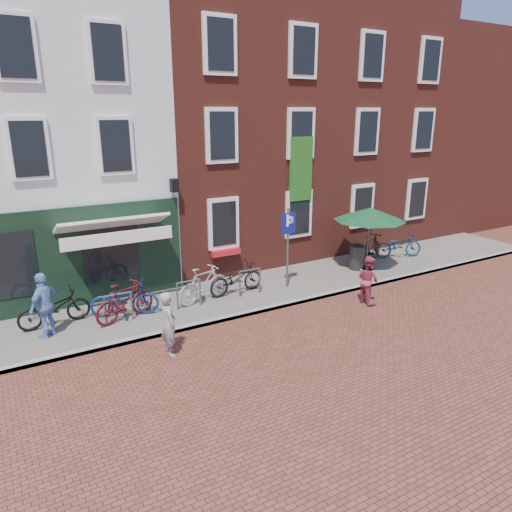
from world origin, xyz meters
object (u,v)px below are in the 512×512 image
litter_bin (357,255)px  bicycle_4 (236,278)px  bicycle_0 (54,308)px  bicycle_5 (371,249)px  bicycle_6 (399,245)px  parking_sign (288,236)px  bicycle_3 (204,284)px  woman (169,323)px  boy (368,280)px  parasol (370,212)px  bicycle_2 (125,299)px  cafe_person (45,305)px  bicycle_1 (125,301)px

litter_bin → bicycle_4: bearing=179.5°
bicycle_0 → bicycle_5: 10.99m
bicycle_6 → bicycle_5: bearing=107.8°
parking_sign → bicycle_3: (-2.81, 0.24, -1.16)m
litter_bin → bicycle_5: 0.99m
bicycle_3 → woman: bearing=126.0°
parking_sign → bicycle_5: 4.30m
bicycle_3 → boy: bearing=-133.7°
parasol → bicycle_5: parasol is taller
litter_bin → bicycle_3: bearing=-179.7°
bicycle_4 → bicycle_2: bearing=84.4°
parking_sign → bicycle_4: size_ratio=1.39×
woman → bicycle_2: size_ratio=0.85×
litter_bin → bicycle_4: size_ratio=0.55×
parasol → boy: size_ratio=1.71×
parking_sign → woman: (-4.74, -2.14, -1.01)m
parasol → cafe_person: size_ratio=1.49×
litter_bin → bicycle_0: 10.06m
boy → bicycle_4: (-3.15, 2.42, -0.15)m
parasol → cafe_person: parasol is taller
bicycle_2 → bicycle_6: (10.62, 0.17, 0.00)m
parasol → bicycle_6: parasol is taller
bicycle_2 → bicycle_3: 2.31m
bicycle_1 → bicycle_2: size_ratio=0.97×
litter_bin → parasol: parasol is taller
parking_sign → boy: size_ratio=1.75×
parasol → bicycle_3: (-6.29, 0.13, -1.55)m
parking_sign → woman: bearing=-155.7°
litter_bin → boy: (-1.69, -2.38, 0.11)m
parking_sign → cafe_person: size_ratio=1.52×
bicycle_6 → boy: bearing=142.8°
bicycle_1 → cafe_person: bearing=72.5°
parasol → bicycle_4: 5.41m
bicycle_5 → parking_sign: bearing=75.0°
cafe_person → bicycle_1: 1.98m
litter_bin → bicycle_6: 2.36m
boy → cafe_person: size_ratio=0.87×
bicycle_1 → bicycle_2: bearing=-30.8°
litter_bin → bicycle_0: (-10.05, 0.40, -0.03)m
cafe_person → bicycle_2: (2.02, 0.30, -0.36)m
bicycle_0 → bicycle_1: size_ratio=1.03×
bicycle_6 → bicycle_0: bearing=108.9°
parasol → cafe_person: bearing=-179.8°
litter_bin → bicycle_2: size_ratio=0.55×
parking_sign → bicycle_3: size_ratio=1.44×
cafe_person → bicycle_6: bearing=140.6°
cafe_person → woman: bearing=95.6°
bicycle_2 → bicycle_3: (2.30, -0.14, 0.05)m
woman → bicycle_4: bearing=-46.9°
bicycle_3 → parking_sign: bearing=-109.9°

